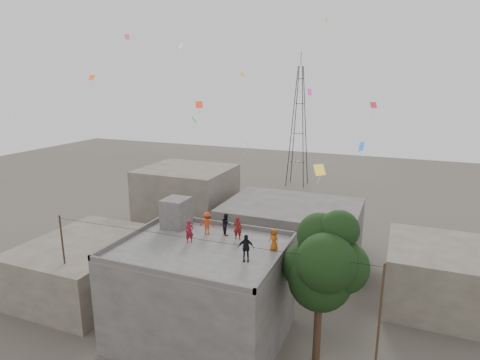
# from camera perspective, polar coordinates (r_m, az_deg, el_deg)

# --- Properties ---
(ground) EXTENTS (140.00, 140.00, 0.00)m
(ground) POSITION_cam_1_polar(r_m,az_deg,el_deg) (27.69, -5.34, -21.19)
(ground) COLOR #47413A
(ground) RESTS_ON ground
(main_building) EXTENTS (10.00, 8.00, 6.10)m
(main_building) POSITION_cam_1_polar(r_m,az_deg,el_deg) (26.06, -5.50, -15.70)
(main_building) COLOR #4C4947
(main_building) RESTS_ON ground
(parapet) EXTENTS (10.00, 8.00, 0.30)m
(parapet) POSITION_cam_1_polar(r_m,az_deg,el_deg) (24.63, -5.67, -9.21)
(parapet) COLOR #4C4947
(parapet) RESTS_ON main_building
(stair_head_box) EXTENTS (1.60, 1.80, 2.00)m
(stair_head_box) POSITION_cam_1_polar(r_m,az_deg,el_deg) (27.94, -9.07, -4.62)
(stair_head_box) COLOR #4C4947
(stair_head_box) RESTS_ON main_building
(neighbor_west) EXTENTS (8.00, 10.00, 4.00)m
(neighbor_west) POSITION_cam_1_polar(r_m,az_deg,el_deg) (33.87, -20.88, -11.28)
(neighbor_west) COLOR #5A5447
(neighbor_west) RESTS_ON ground
(neighbor_north) EXTENTS (12.00, 9.00, 5.00)m
(neighbor_north) POSITION_cam_1_polar(r_m,az_deg,el_deg) (37.55, 7.27, -7.10)
(neighbor_north) COLOR #4C4947
(neighbor_north) RESTS_ON ground
(neighbor_northwest) EXTENTS (9.00, 8.00, 7.00)m
(neighbor_northwest) POSITION_cam_1_polar(r_m,az_deg,el_deg) (43.32, -7.50, -2.83)
(neighbor_northwest) COLOR #5A5447
(neighbor_northwest) RESTS_ON ground
(neighbor_east) EXTENTS (7.00, 8.00, 4.40)m
(neighbor_east) POSITION_cam_1_polar(r_m,az_deg,el_deg) (33.12, 26.26, -12.04)
(neighbor_east) COLOR #5A5447
(neighbor_east) RESTS_ON ground
(tree) EXTENTS (4.90, 4.60, 9.10)m
(tree) POSITION_cam_1_polar(r_m,az_deg,el_deg) (23.03, 11.89, -11.57)
(tree) COLOR black
(tree) RESTS_ON ground
(utility_line) EXTENTS (20.12, 0.62, 7.40)m
(utility_line) POSITION_cam_1_polar(r_m,az_deg,el_deg) (24.51, -5.86, -15.67)
(utility_line) COLOR black
(utility_line) RESTS_ON ground
(transmission_tower) EXTENTS (2.97, 2.97, 20.01)m
(transmission_tower) POSITION_cam_1_polar(r_m,az_deg,el_deg) (62.13, 8.35, 7.47)
(transmission_tower) COLOR black
(transmission_tower) RESTS_ON ground
(person_red_adult) EXTENTS (0.59, 0.44, 1.49)m
(person_red_adult) POSITION_cam_1_polar(r_m,az_deg,el_deg) (25.52, -0.34, -6.86)
(person_red_adult) COLOR maroon
(person_red_adult) RESTS_ON main_building
(person_orange_child) EXTENTS (0.77, 0.63, 1.35)m
(person_orange_child) POSITION_cam_1_polar(r_m,az_deg,el_deg) (24.04, 4.84, -8.44)
(person_orange_child) COLOR #A54D12
(person_orange_child) RESTS_ON main_building
(person_dark_child) EXTENTS (0.86, 0.87, 1.42)m
(person_dark_child) POSITION_cam_1_polar(r_m,az_deg,el_deg) (26.32, -1.99, -6.28)
(person_dark_child) COLOR black
(person_dark_child) RESTS_ON main_building
(person_dark_adult) EXTENTS (0.99, 0.71, 1.56)m
(person_dark_adult) POSITION_cam_1_polar(r_m,az_deg,el_deg) (22.57, 0.82, -9.63)
(person_dark_adult) COLOR black
(person_dark_adult) RESTS_ON main_building
(person_orange_adult) EXTENTS (1.08, 0.77, 1.52)m
(person_orange_adult) POSITION_cam_1_polar(r_m,az_deg,el_deg) (26.40, -4.70, -6.15)
(person_orange_adult) COLOR #B93815
(person_orange_adult) RESTS_ON main_building
(person_red_child) EXTENTS (0.61, 0.62, 1.43)m
(person_red_child) POSITION_cam_1_polar(r_m,az_deg,el_deg) (25.23, -7.19, -7.29)
(person_red_child) COLOR maroon
(person_red_child) RESTS_ON main_building
(kites) EXTENTS (16.30, 17.78, 11.81)m
(kites) POSITION_cam_1_polar(r_m,az_deg,el_deg) (28.20, 1.86, 13.26)
(kites) COLOR red
(kites) RESTS_ON ground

